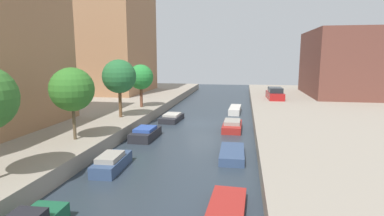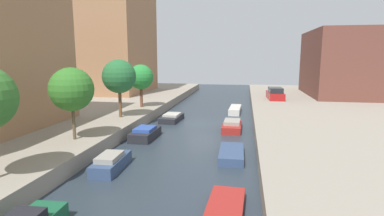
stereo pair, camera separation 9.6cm
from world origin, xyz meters
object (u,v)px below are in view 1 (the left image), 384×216
at_px(moored_boat_left_2, 145,134).
at_px(moored_boat_right_2, 232,126).
at_px(apartment_tower_far, 112,29).
at_px(street_tree_2, 119,77).
at_px(street_tree_3, 141,77).
at_px(low_block_right, 346,63).
at_px(moored_boat_left_3, 172,118).
at_px(moored_boat_right_0, 227,207).
at_px(moored_boat_right_1, 232,154).
at_px(moored_boat_left_1, 112,163).
at_px(parked_car, 275,94).
at_px(street_tree_1, 72,90).
at_px(moored_boat_right_3, 235,110).

bearing_deg(moored_boat_left_2, moored_boat_right_2, 31.56).
xyz_separation_m(apartment_tower_far, street_tree_2, (9.06, -19.20, -5.94)).
bearing_deg(street_tree_2, street_tree_3, 90.00).
bearing_deg(low_block_right, moored_boat_left_3, -141.55).
xyz_separation_m(street_tree_3, moored_boat_left_3, (3.88, -2.03, -3.92)).
height_order(street_tree_2, street_tree_3, street_tree_2).
height_order(street_tree_2, moored_boat_left_3, street_tree_2).
distance_m(street_tree_3, moored_boat_right_0, 22.46).
bearing_deg(moored_boat_right_1, moored_boat_right_0, -89.37).
xyz_separation_m(low_block_right, moored_boat_left_1, (-21.34, -30.40, -5.10)).
xyz_separation_m(apartment_tower_far, parked_car, (24.02, -4.49, -8.98)).
xyz_separation_m(low_block_right, parked_car, (-9.98, -5.71, -3.88)).
bearing_deg(moored_boat_right_2, moored_boat_right_1, -87.75).
relative_size(street_tree_2, moored_boat_right_1, 1.43).
distance_m(street_tree_1, moored_boat_left_2, 6.82).
height_order(apartment_tower_far, moored_boat_right_0, apartment_tower_far).
bearing_deg(street_tree_2, moored_boat_left_1, -70.14).
relative_size(apartment_tower_far, moored_boat_right_3, 4.25).
bearing_deg(street_tree_1, parked_car, 56.21).
relative_size(street_tree_2, moored_boat_left_1, 1.53).
bearing_deg(moored_boat_right_2, moored_boat_right_3, 90.12).
bearing_deg(apartment_tower_far, moored_boat_right_2, -43.79).
height_order(moored_boat_left_2, moored_boat_right_1, moored_boat_left_2).
height_order(moored_boat_left_1, moored_boat_right_3, moored_boat_left_1).
bearing_deg(moored_boat_right_0, moored_boat_right_2, 91.47).
height_order(street_tree_2, moored_boat_left_1, street_tree_2).
xyz_separation_m(street_tree_1, moored_boat_right_2, (10.05, 8.53, -3.95)).
relative_size(apartment_tower_far, street_tree_1, 4.04).
height_order(moored_boat_left_1, moored_boat_left_2, moored_boat_left_1).
xyz_separation_m(apartment_tower_far, moored_boat_left_2, (12.45, -22.41, -10.21)).
relative_size(low_block_right, moored_boat_right_1, 3.93).
bearing_deg(moored_boat_right_0, moored_boat_left_3, 110.57).
bearing_deg(apartment_tower_far, moored_boat_left_3, -50.17).
distance_m(street_tree_1, parked_car, 27.04).
height_order(street_tree_2, parked_car, street_tree_2).
relative_size(street_tree_3, moored_boat_left_2, 1.32).
distance_m(street_tree_2, moored_boat_left_1, 11.44).
xyz_separation_m(moored_boat_right_1, moored_boat_right_3, (-0.32, 16.19, 0.07)).
height_order(moored_boat_right_0, moored_boat_right_3, moored_boat_right_3).
relative_size(street_tree_2, moored_boat_right_2, 1.35).
bearing_deg(moored_boat_right_0, street_tree_3, 118.15).
distance_m(moored_boat_right_0, moored_boat_right_3, 23.21).
distance_m(street_tree_2, moored_boat_right_1, 13.12).
bearing_deg(moored_boat_left_3, apartment_tower_far, 129.83).
height_order(parked_car, moored_boat_right_3, parked_car).
distance_m(moored_boat_left_3, moored_boat_right_2, 6.79).
height_order(moored_boat_right_0, moored_boat_right_2, moored_boat_right_2).
bearing_deg(parked_car, moored_boat_left_1, -114.70).
height_order(moored_boat_left_3, moored_boat_right_2, moored_boat_right_2).
xyz_separation_m(street_tree_1, moored_boat_left_2, (3.39, 4.44, -3.92)).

